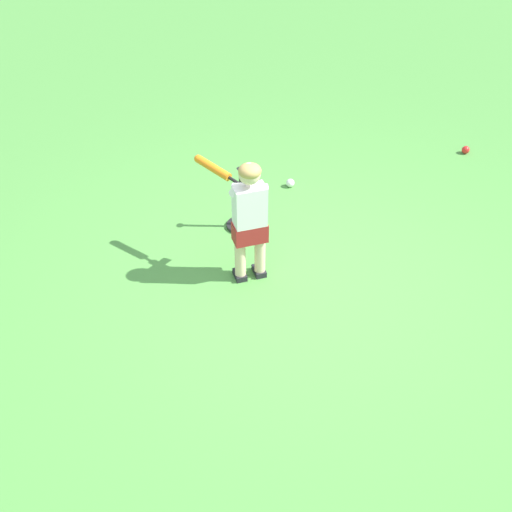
% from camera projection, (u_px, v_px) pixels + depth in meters
% --- Properties ---
extents(ground_plane, '(40.00, 40.00, 0.00)m').
position_uv_depth(ground_plane, '(307.00, 288.00, 5.05)').
color(ground_plane, '#519942').
extents(child_batter, '(0.54, 0.66, 1.08)m').
position_uv_depth(child_batter, '(248.00, 211.00, 4.78)').
color(child_batter, '#232328').
rests_on(child_batter, ground).
extents(play_ball_far_right, '(0.09, 0.09, 0.09)m').
position_uv_depth(play_ball_far_right, '(290.00, 183.00, 6.27)').
color(play_ball_far_right, white).
rests_on(play_ball_far_right, ground).
extents(play_ball_midfield, '(0.09, 0.09, 0.09)m').
position_uv_depth(play_ball_midfield, '(466.00, 150.00, 6.84)').
color(play_ball_midfield, red).
rests_on(play_ball_midfield, ground).
extents(batting_tee, '(0.28, 0.28, 0.62)m').
position_uv_depth(batting_tee, '(241.00, 217.00, 5.67)').
color(batting_tee, black).
rests_on(batting_tee, ground).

